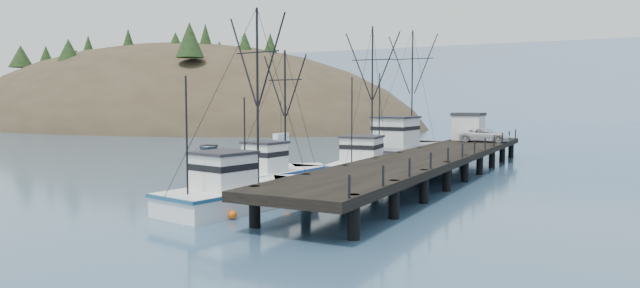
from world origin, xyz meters
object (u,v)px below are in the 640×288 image
object	(u,v)px
trawler_near	(245,193)
pier	(431,158)
trawler_far	(368,165)
motorboat	(208,149)
trawler_mid	(278,176)
pickup_truck	(485,135)
work_vessel	(405,151)
pier_shed	(468,126)

from	to	relation	value
trawler_near	pier	bearing A→B (deg)	69.04
trawler_far	pier	bearing A→B (deg)	-4.37
motorboat	pier	bearing A→B (deg)	-53.05
trawler_mid	motorboat	world-z (taller)	trawler_mid
trawler_far	trawler_mid	bearing A→B (deg)	-107.93
trawler_near	trawler_far	bearing A→B (deg)	87.71
trawler_mid	pickup_truck	bearing A→B (deg)	67.98
trawler_mid	pickup_truck	size ratio (longest dim) A/B	2.05
trawler_near	trawler_mid	size ratio (longest dim) A/B	1.18
trawler_mid	work_vessel	world-z (taller)	work_vessel
pickup_truck	trawler_mid	bearing A→B (deg)	153.67
pier	trawler_far	xyz separation A→B (m)	(-5.43, 0.41, -0.87)
pier_shed	motorboat	xyz separation A→B (m)	(-31.19, -3.55, -3.42)
pier	trawler_near	bearing A→B (deg)	-110.96
pier	trawler_near	world-z (taller)	trawler_near
pier_shed	pickup_truck	distance (m)	3.34
pier	trawler_mid	bearing A→B (deg)	-133.90
pier_shed	motorboat	distance (m)	31.58
trawler_far	work_vessel	bearing A→B (deg)	90.10
trawler_near	pier_shed	distance (m)	33.24
pier	pickup_truck	size ratio (longest dim) A/B	9.06
trawler_mid	work_vessel	distance (m)	18.43
trawler_far	pickup_truck	xyz separation A→B (m)	(6.42, 14.06, 1.85)
pier	pickup_truck	distance (m)	14.54
pier	work_vessel	xyz separation A→B (m)	(-5.45, 9.47, -0.46)
work_vessel	pier_shed	size ratio (longest dim) A/B	4.95
trawler_mid	trawler_far	size ratio (longest dim) A/B	0.80
pier	motorboat	bearing A→B (deg)	157.60
pier	pickup_truck	xyz separation A→B (m)	(0.99, 14.48, 0.98)
work_vessel	trawler_near	bearing A→B (deg)	-91.44
trawler_near	motorboat	xyz separation A→B (m)	(-26.30, 29.23, -0.82)
work_vessel	pier_shed	xyz separation A→B (m)	(4.26, 7.42, 2.19)
trawler_far	work_vessel	distance (m)	9.07
trawler_near	work_vessel	world-z (taller)	work_vessel
pier	motorboat	distance (m)	35.07
trawler_near	motorboat	world-z (taller)	trawler_near
pier_shed	motorboat	bearing A→B (deg)	-173.51
trawler_near	pickup_truck	xyz separation A→B (m)	(7.07, 30.36, 1.86)
work_vessel	motorboat	xyz separation A→B (m)	(-26.94, 3.87, -1.23)
work_vessel	motorboat	distance (m)	27.24
pier	pier_shed	bearing A→B (deg)	94.03
pickup_truck	motorboat	distance (m)	33.50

